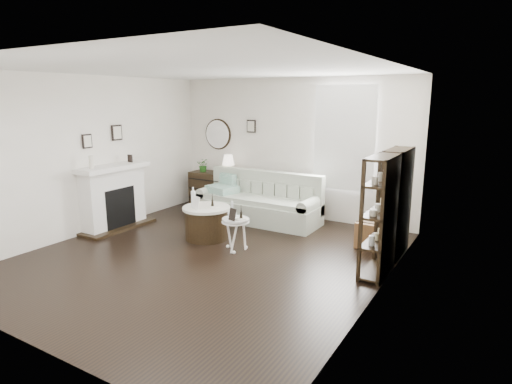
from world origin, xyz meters
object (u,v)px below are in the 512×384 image
Objects in this scene: pedestal_table at (236,221)px; dresser at (216,190)px; sofa at (259,205)px; drum_table at (207,222)px.

dresser is at bearing 132.33° from pedestal_table.
sofa reaches higher than pedestal_table.
dresser is 2.21× the size of pedestal_table.
sofa is 2.11× the size of dresser.
sofa is 4.66× the size of pedestal_table.
sofa is 1.41m from drum_table.
sofa is 3.04× the size of drum_table.
dresser reaches higher than drum_table.
drum_table is (-0.21, -1.40, -0.03)m from sofa.
sofa is at bearing 81.59° from drum_table.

